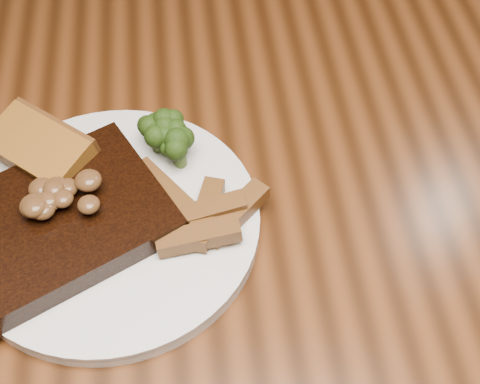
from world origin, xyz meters
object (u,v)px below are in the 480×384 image
object	(u,v)px
dining_table	(222,251)
potato_wedges	(190,214)
chair_far	(318,16)
plate	(112,224)
steak	(59,222)
garlic_bread	(43,161)

from	to	relation	value
dining_table	potato_wedges	distance (m)	0.12
chair_far	plate	xyz separation A→B (m)	(-0.32, -0.58, 0.24)
chair_far	steak	distance (m)	0.74
dining_table	potato_wedges	world-z (taller)	potato_wedges
chair_far	garlic_bread	size ratio (longest dim) A/B	9.56
chair_far	garlic_bread	world-z (taller)	chair_far
steak	garlic_bread	xyz separation A→B (m)	(-0.02, 0.08, -0.00)
steak	potato_wedges	size ratio (longest dim) A/B	1.93
garlic_bread	dining_table	bearing A→B (deg)	24.67
plate	potato_wedges	bearing A→B (deg)	-7.27
dining_table	chair_far	xyz separation A→B (m)	(0.22, 0.56, -0.14)
plate	garlic_bread	world-z (taller)	garlic_bread
chair_far	garlic_bread	bearing A→B (deg)	30.42
plate	potato_wedges	world-z (taller)	potato_wedges
dining_table	chair_far	world-z (taller)	chair_far
dining_table	plate	world-z (taller)	plate
dining_table	chair_far	bearing A→B (deg)	68.37
plate	potato_wedges	size ratio (longest dim) A/B	2.86
garlic_bread	potato_wedges	world-z (taller)	potato_wedges
dining_table	chair_far	size ratio (longest dim) A/B	1.70
potato_wedges	steak	bearing A→B (deg)	178.50
steak	garlic_bread	size ratio (longest dim) A/B	1.87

